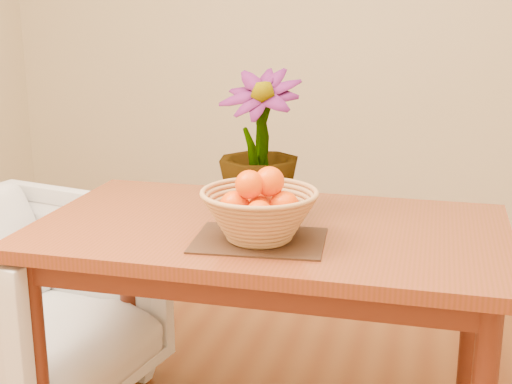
% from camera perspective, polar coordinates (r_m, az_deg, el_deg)
% --- Properties ---
extents(wall_back, '(4.00, 0.02, 2.70)m').
position_cam_1_polar(wall_back, '(3.95, 7.80, 14.25)').
color(wall_back, beige).
rests_on(wall_back, floor).
extents(table, '(1.40, 0.80, 0.75)m').
position_cam_1_polar(table, '(2.16, 1.06, -4.86)').
color(table, maroon).
rests_on(table, floor).
extents(placemat, '(0.38, 0.30, 0.01)m').
position_cam_1_polar(placemat, '(1.99, 0.27, -3.89)').
color(placemat, '#392314').
rests_on(placemat, table).
extents(wicker_basket, '(0.33, 0.33, 0.13)m').
position_cam_1_polar(wicker_basket, '(1.97, 0.27, -1.99)').
color(wicker_basket, tan).
rests_on(wicker_basket, placemat).
extents(orange_pile, '(0.22, 0.21, 0.15)m').
position_cam_1_polar(orange_pile, '(1.95, 0.29, -0.58)').
color(orange_pile, '#F54F04').
rests_on(orange_pile, wicker_basket).
extents(potted_plant, '(0.28, 0.28, 0.45)m').
position_cam_1_polar(potted_plant, '(2.17, 0.25, 3.82)').
color(potted_plant, '#1B4915').
rests_on(potted_plant, table).
extents(armchair, '(0.87, 0.91, 0.79)m').
position_cam_1_polar(armchair, '(2.64, -18.23, -8.06)').
color(armchair, '#876D5D').
rests_on(armchair, floor).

